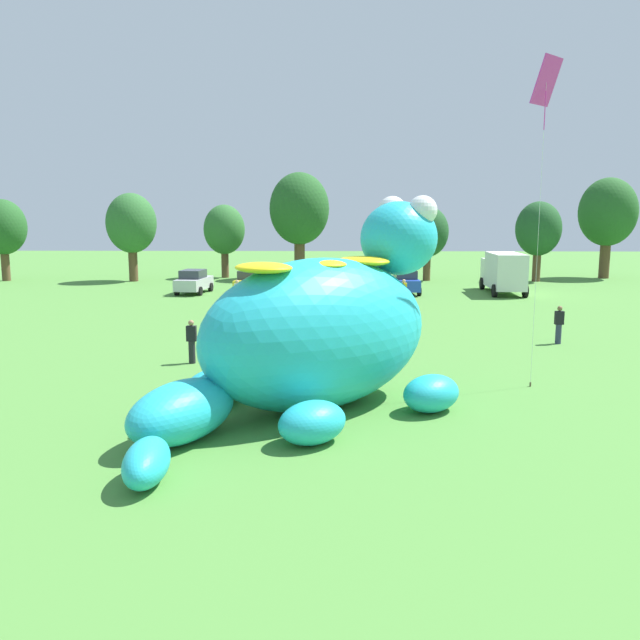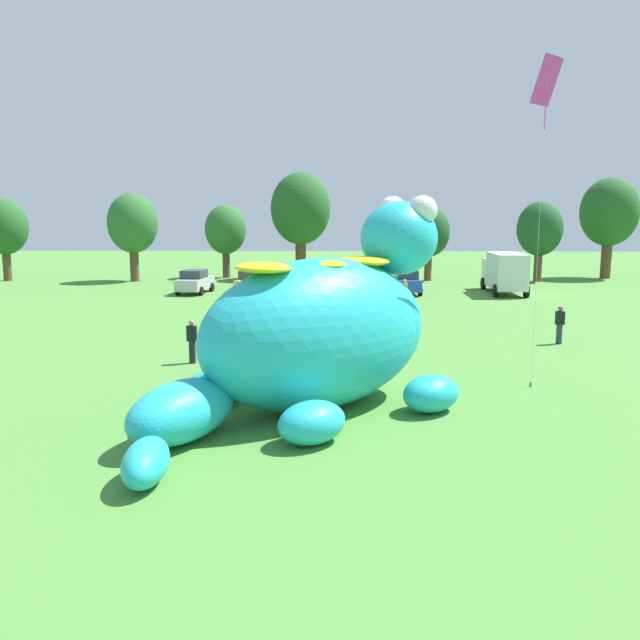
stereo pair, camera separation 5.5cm
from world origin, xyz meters
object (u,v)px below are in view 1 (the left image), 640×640
at_px(car_silver, 194,282).
at_px(car_black, 355,282).
at_px(car_blue, 405,282).
at_px(spectator_mid_field, 300,346).
at_px(spectator_wandering, 404,293).
at_px(tethered_flying_kite, 546,87).
at_px(box_truck, 503,271).
at_px(spectator_by_cars, 559,325).
at_px(car_yellow, 251,282).
at_px(car_green, 305,282).
at_px(spectator_near_inflatable, 237,294).
at_px(giant_inflatable_creature, 319,332).
at_px(spectator_far_side, 192,342).

distance_m(car_silver, car_black, 11.70).
height_order(car_blue, spectator_mid_field, car_blue).
xyz_separation_m(spectator_wandering, tethered_flying_kite, (2.36, -19.13, 8.87)).
bearing_deg(box_truck, car_silver, -178.58).
distance_m(car_silver, spectator_by_cars, 27.20).
bearing_deg(car_silver, car_black, 1.13).
distance_m(car_yellow, tethered_flying_kite, 29.64).
height_order(car_blue, tethered_flying_kite, tethered_flying_kite).
height_order(car_silver, car_green, same).
height_order(car_yellow, car_blue, same).
bearing_deg(spectator_wandering, box_truck, 41.49).
bearing_deg(car_green, spectator_near_inflatable, -119.67).
distance_m(giant_inflatable_creature, spectator_wandering, 22.26).
height_order(giant_inflatable_creature, spectator_by_cars, giant_inflatable_creature).
distance_m(car_silver, spectator_near_inflatable, 8.24).
distance_m(giant_inflatable_creature, spectator_far_side, 7.85).
height_order(car_yellow, car_green, same).
xyz_separation_m(car_silver, spectator_far_side, (4.70, -22.36, -0.01)).
bearing_deg(spectator_by_cars, spectator_mid_field, -156.34).
xyz_separation_m(car_blue, spectator_wandering, (-0.75, -6.54, -0.01)).
relative_size(giant_inflatable_creature, spectator_near_inflatable, 6.65).
distance_m(car_green, car_blue, 7.20).
bearing_deg(tethered_flying_kite, car_blue, 93.59).
xyz_separation_m(car_silver, box_truck, (22.44, 0.55, 0.74)).
distance_m(giant_inflatable_creature, spectator_by_cars, 14.56).
relative_size(car_silver, car_blue, 1.02).
distance_m(spectator_by_cars, spectator_wandering, 13.03).
bearing_deg(spectator_near_inflatable, car_yellow, 90.24).
bearing_deg(car_black, giant_inflatable_creature, -93.79).
distance_m(car_silver, spectator_wandering, 15.90).
height_order(car_green, car_blue, same).
bearing_deg(spectator_wandering, spectator_by_cars, -63.85).
height_order(spectator_wandering, spectator_far_side, same).
relative_size(box_truck, spectator_wandering, 3.78).
xyz_separation_m(spectator_mid_field, spectator_far_side, (-4.28, 0.72, 0.00)).
bearing_deg(spectator_wandering, car_green, 136.29).
relative_size(giant_inflatable_creature, spectator_far_side, 6.65).
relative_size(car_yellow, car_black, 1.02).
xyz_separation_m(car_blue, tethered_flying_kite, (1.61, -25.68, 8.87)).
height_order(car_yellow, spectator_far_side, car_yellow).
distance_m(car_green, spectator_near_inflatable, 7.84).
bearing_deg(spectator_near_inflatable, box_truck, 22.72).
height_order(spectator_by_cars, spectator_far_side, same).
relative_size(car_green, car_blue, 0.99).
distance_m(giant_inflatable_creature, tethered_flying_kite, 10.57).
bearing_deg(car_silver, spectator_mid_field, -68.74).
distance_m(box_truck, tethered_flying_kite, 27.90).
bearing_deg(giant_inflatable_creature, spectator_wandering, 77.69).
bearing_deg(giant_inflatable_creature, spectator_mid_field, 99.39).
relative_size(car_yellow, spectator_far_side, 2.48).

